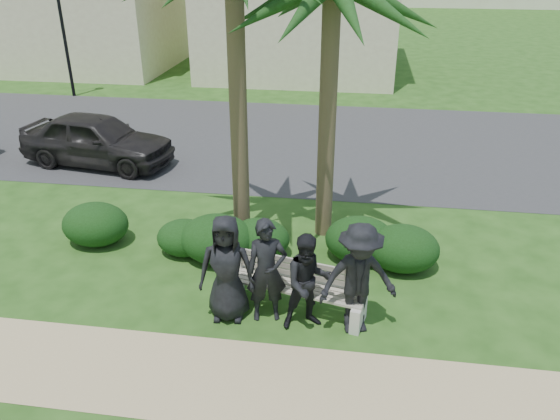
# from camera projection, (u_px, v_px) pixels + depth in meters

# --- Properties ---
(ground) EXTENTS (160.00, 160.00, 0.00)m
(ground) POSITION_uv_depth(u_px,v_px,m) (239.00, 300.00, 8.85)
(ground) COLOR #204614
(ground) RESTS_ON ground
(footpath) EXTENTS (30.00, 1.60, 0.01)m
(footpath) POSITION_uv_depth(u_px,v_px,m) (211.00, 378.00, 7.25)
(footpath) COLOR tan
(footpath) RESTS_ON ground
(asphalt_street) EXTENTS (160.00, 8.00, 0.01)m
(asphalt_street) POSITION_uv_depth(u_px,v_px,m) (297.00, 141.00, 15.96)
(asphalt_street) COLOR #2D2D30
(asphalt_street) RESTS_ON ground
(street_lamp) EXTENTS (0.36, 0.36, 4.29)m
(street_lamp) POSITION_uv_depth(u_px,v_px,m) (61.00, 14.00, 19.40)
(street_lamp) COLOR black
(street_lamp) RESTS_ON ground
(park_bench) EXTENTS (2.34, 0.99, 0.78)m
(park_bench) POSITION_uv_depth(u_px,v_px,m) (294.00, 290.00, 8.48)
(park_bench) COLOR #A79D8C
(park_bench) RESTS_ON ground
(man_a) EXTENTS (0.88, 0.61, 1.71)m
(man_a) POSITION_uv_depth(u_px,v_px,m) (227.00, 269.00, 8.11)
(man_a) COLOR black
(man_a) RESTS_ON ground
(man_b) EXTENTS (0.69, 0.54, 1.67)m
(man_b) POSITION_uv_depth(u_px,v_px,m) (267.00, 271.00, 8.09)
(man_b) COLOR black
(man_b) RESTS_ON ground
(man_c) EXTENTS (0.90, 0.80, 1.54)m
(man_c) POSITION_uv_depth(u_px,v_px,m) (308.00, 282.00, 7.94)
(man_c) COLOR black
(man_c) RESTS_ON ground
(man_d) EXTENTS (1.28, 0.95, 1.76)m
(man_d) POSITION_uv_depth(u_px,v_px,m) (359.00, 279.00, 7.80)
(man_d) COLOR black
(man_d) RESTS_ON ground
(hedge_a) EXTENTS (1.27, 1.05, 0.83)m
(hedge_a) POSITION_uv_depth(u_px,v_px,m) (95.00, 223.00, 10.39)
(hedge_a) COLOR black
(hedge_a) RESTS_ON ground
(hedge_b) EXTENTS (1.03, 0.85, 0.67)m
(hedge_b) POSITION_uv_depth(u_px,v_px,m) (185.00, 237.00, 10.06)
(hedge_b) COLOR black
(hedge_b) RESTS_ON ground
(hedge_c) EXTENTS (1.35, 1.11, 0.88)m
(hedge_c) POSITION_uv_depth(u_px,v_px,m) (217.00, 238.00, 9.82)
(hedge_c) COLOR black
(hedge_c) RESTS_ON ground
(hedge_d) EXTENTS (1.12, 0.93, 0.73)m
(hedge_d) POSITION_uv_depth(u_px,v_px,m) (259.00, 238.00, 9.97)
(hedge_d) COLOR black
(hedge_d) RESTS_ON ground
(hedge_e) EXTENTS (1.26, 1.04, 0.82)m
(hedge_e) POSITION_uv_depth(u_px,v_px,m) (360.00, 238.00, 9.85)
(hedge_e) COLOR black
(hedge_e) RESTS_ON ground
(hedge_f) EXTENTS (1.26, 1.04, 0.82)m
(hedge_f) POSITION_uv_depth(u_px,v_px,m) (403.00, 247.00, 9.57)
(hedge_f) COLOR black
(hedge_f) RESTS_ON ground
(car_a) EXTENTS (4.13, 2.15, 1.34)m
(car_a) POSITION_uv_depth(u_px,v_px,m) (97.00, 140.00, 14.00)
(car_a) COLOR black
(car_a) RESTS_ON ground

